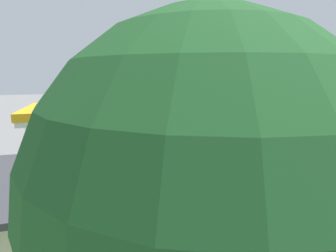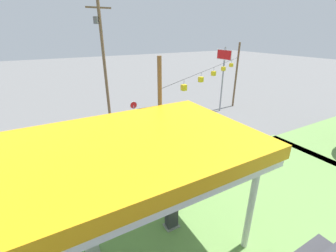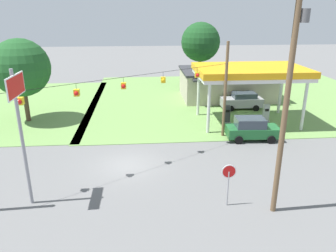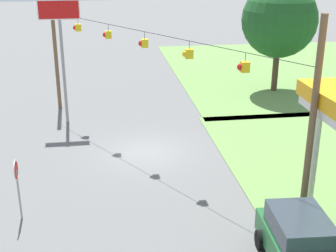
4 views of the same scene
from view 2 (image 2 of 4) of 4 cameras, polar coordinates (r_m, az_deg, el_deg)
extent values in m
plane|color=slate|center=(22.76, 10.38, -1.30)|extent=(160.00, 160.00, 0.00)
cube|color=silver|center=(8.95, -9.76, -7.72)|extent=(9.79, 6.41, 0.35)
cube|color=orange|center=(8.73, -9.95, -5.18)|extent=(9.99, 6.61, 0.55)
cylinder|color=silver|center=(13.86, 3.97, -7.17)|extent=(0.28, 0.28, 4.48)
cylinder|color=silver|center=(12.26, -33.60, -15.94)|extent=(0.28, 0.28, 4.48)
cylinder|color=silver|center=(10.74, 20.26, -18.95)|extent=(0.28, 0.28, 4.48)
cube|color=gray|center=(12.47, 0.86, -23.99)|extent=(0.71, 0.56, 0.12)
cube|color=#333338|center=(11.86, 0.89, -21.13)|extent=(0.55, 0.40, 1.61)
cube|color=black|center=(11.77, 0.34, -19.37)|extent=(0.39, 0.03, 0.24)
cube|color=silver|center=(11.04, -18.84, -26.97)|extent=(0.55, 0.40, 1.61)
cube|color=black|center=(10.95, -19.33, -25.06)|extent=(0.39, 0.03, 0.24)
cube|color=#1E602D|center=(14.85, -11.58, -12.23)|extent=(4.39, 2.09, 0.80)
cube|color=#333D47|center=(14.47, -10.83, -9.46)|extent=(2.45, 1.83, 0.77)
cylinder|color=black|center=(14.16, -15.78, -16.71)|extent=(0.69, 0.26, 0.68)
cylinder|color=black|center=(15.67, -17.20, -12.58)|extent=(0.69, 0.26, 0.68)
cylinder|color=black|center=(14.64, -5.26, -14.29)|extent=(0.69, 0.26, 0.68)
cylinder|color=black|center=(16.11, -7.75, -10.58)|extent=(0.69, 0.26, 0.68)
cylinder|color=#99999E|center=(24.08, -8.60, 2.88)|extent=(0.08, 0.08, 2.10)
cylinder|color=white|center=(23.75, -8.74, 5.26)|extent=(0.80, 0.03, 0.80)
cylinder|color=red|center=(23.75, -8.74, 5.26)|extent=(0.70, 0.03, 0.70)
cylinder|color=gray|center=(28.07, 13.66, 11.19)|extent=(0.18, 0.18, 7.61)
cube|color=white|center=(27.60, 14.08, 17.16)|extent=(0.06, 2.36, 1.11)
cube|color=red|center=(27.60, 14.08, 17.16)|extent=(0.07, 2.24, 0.99)
cylinder|color=brown|center=(22.88, -15.73, 13.93)|extent=(0.28, 0.28, 11.89)
cube|color=brown|center=(22.74, -17.25, 26.80)|extent=(2.20, 0.14, 0.14)
cylinder|color=#59595B|center=(22.59, -17.87, 24.21)|extent=(0.44, 0.44, 0.60)
cylinder|color=brown|center=(30.46, 16.89, 12.12)|extent=(0.24, 0.24, 8.01)
cylinder|color=brown|center=(13.17, -1.97, -0.21)|extent=(0.24, 0.24, 8.01)
cylinder|color=black|center=(21.04, 11.61, 14.42)|extent=(16.13, 10.02, 0.02)
cylinder|color=black|center=(27.12, 15.85, 15.46)|extent=(0.02, 0.02, 0.35)
cube|color=yellow|center=(27.16, 15.76, 14.68)|extent=(0.32, 0.32, 0.40)
sphere|color=red|center=(27.28, 15.51, 14.74)|extent=(0.28, 0.28, 0.28)
cylinder|color=black|center=(24.08, 13.97, 14.81)|extent=(0.02, 0.02, 0.35)
cube|color=yellow|center=(24.13, 13.89, 13.93)|extent=(0.32, 0.32, 0.40)
sphere|color=red|center=(24.25, 13.61, 14.00)|extent=(0.28, 0.28, 0.28)
cylinder|color=black|center=(21.07, 11.57, 13.95)|extent=(0.02, 0.02, 0.35)
cube|color=yellow|center=(21.13, 11.49, 12.95)|extent=(0.32, 0.32, 0.40)
sphere|color=red|center=(21.25, 11.19, 13.03)|extent=(0.28, 0.28, 0.28)
cylinder|color=black|center=(18.11, 8.41, 12.78)|extent=(0.02, 0.02, 0.35)
cube|color=yellow|center=(18.18, 8.34, 11.62)|extent=(0.32, 0.32, 0.40)
sphere|color=yellow|center=(18.31, 8.01, 11.71)|extent=(0.28, 0.28, 0.28)
cylinder|color=black|center=(15.24, 4.08, 11.09)|extent=(0.02, 0.02, 0.35)
cube|color=yellow|center=(15.32, 4.05, 9.72)|extent=(0.32, 0.32, 0.40)
sphere|color=red|center=(15.46, 3.70, 9.85)|extent=(0.28, 0.28, 0.28)
camera|label=1|loc=(13.88, 136.78, -22.72)|focal=28.00mm
camera|label=3|loc=(38.82, -11.73, 24.13)|focal=35.00mm
camera|label=4|loc=(19.83, -58.27, 14.70)|focal=50.00mm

